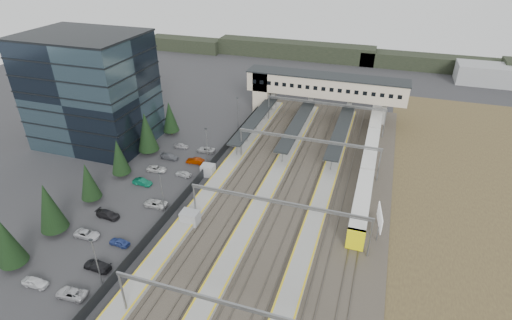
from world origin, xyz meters
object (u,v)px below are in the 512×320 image
(footbridge, at_px, (314,86))
(billboard, at_px, (380,218))
(train, at_px, (370,154))
(relay_cabin_near, at_px, (190,218))
(relay_cabin_far, at_px, (208,170))
(office_building, at_px, (91,90))

(footbridge, bearing_deg, billboard, -66.14)
(billboard, bearing_deg, train, 97.75)
(relay_cabin_near, distance_m, footbridge, 52.67)
(relay_cabin_near, height_order, billboard, billboard)
(train, bearing_deg, relay_cabin_far, -153.12)
(office_building, bearing_deg, relay_cabin_near, -32.34)
(office_building, bearing_deg, billboard, -12.37)
(relay_cabin_far, distance_m, billboard, 33.98)
(relay_cabin_near, distance_m, train, 40.12)
(footbridge, height_order, billboard, footbridge)
(relay_cabin_far, bearing_deg, train, 26.88)
(office_building, relative_size, footbridge, 0.60)
(relay_cabin_near, xyz_separation_m, footbridge, (10.15, 51.24, 6.72))
(relay_cabin_near, height_order, relay_cabin_far, relay_cabin_near)
(relay_cabin_near, xyz_separation_m, train, (26.45, 30.15, 0.74))
(office_building, height_order, footbridge, office_building)
(relay_cabin_far, bearing_deg, billboard, -12.84)
(billboard, bearing_deg, relay_cabin_near, -165.93)
(relay_cabin_far, xyz_separation_m, footbridge, (13.70, 36.30, 6.77))
(relay_cabin_far, distance_m, train, 33.64)
(billboard, bearing_deg, footbridge, 113.86)
(train, bearing_deg, footbridge, 127.69)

